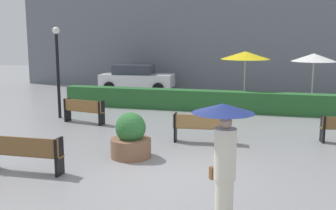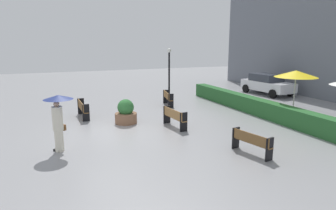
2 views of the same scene
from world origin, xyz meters
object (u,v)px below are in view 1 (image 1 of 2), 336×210
object	(u,v)px
bench_near_left	(24,151)
bench_mid_center	(202,126)
patio_umbrella_yellow	(245,55)
pedestrian_with_umbrella	(224,145)
planter_pot	(131,138)
patio_umbrella_white	(314,58)
parked_car	(136,78)
lamp_post	(57,62)
bench_far_left	(83,109)

from	to	relation	value
bench_near_left	bench_mid_center	bearing A→B (deg)	46.69
bench_mid_center	patio_umbrella_yellow	bearing A→B (deg)	83.53
pedestrian_with_umbrella	patio_umbrella_yellow	size ratio (longest dim) A/B	0.83
planter_pot	patio_umbrella_white	size ratio (longest dim) A/B	0.50
parked_car	patio_umbrella_yellow	bearing A→B (deg)	-29.98
bench_near_left	bench_mid_center	xyz separation A→B (m)	(3.59, 3.81, -0.00)
bench_near_left	patio_umbrella_yellow	size ratio (longest dim) A/B	0.75
bench_mid_center	patio_umbrella_white	size ratio (longest dim) A/B	0.72
pedestrian_with_umbrella	planter_pot	xyz separation A→B (m)	(-2.89, 3.27, -0.90)
lamp_post	parked_car	distance (m)	8.19
planter_pot	lamp_post	size ratio (longest dim) A/B	0.34
patio_umbrella_white	planter_pot	bearing A→B (deg)	-120.51
bench_mid_center	parked_car	xyz separation A→B (m)	(-5.74, 10.37, 0.29)
pedestrian_with_umbrella	patio_umbrella_yellow	distance (m)	11.88
pedestrian_with_umbrella	parked_car	bearing A→B (deg)	114.34
bench_far_left	planter_pot	size ratio (longest dim) A/B	1.40
bench_mid_center	planter_pot	size ratio (longest dim) A/B	1.45
bench_mid_center	parked_car	size ratio (longest dim) A/B	0.41
planter_pot	bench_mid_center	bearing A→B (deg)	50.81
bench_far_left	pedestrian_with_umbrella	bearing A→B (deg)	-48.39
parked_car	pedestrian_with_umbrella	bearing A→B (deg)	-65.66
bench_near_left	planter_pot	distance (m)	2.74
bench_far_left	lamp_post	world-z (taller)	lamp_post
bench_near_left	lamp_post	bearing A→B (deg)	112.73
bench_near_left	bench_far_left	world-z (taller)	bench_near_left
bench_near_left	patio_umbrella_yellow	world-z (taller)	patio_umbrella_yellow
bench_near_left	parked_car	xyz separation A→B (m)	(-2.15, 14.17, 0.29)
patio_umbrella_white	parked_car	size ratio (longest dim) A/B	0.57
bench_near_left	bench_mid_center	distance (m)	5.23
bench_far_left	bench_near_left	bearing A→B (deg)	-77.80
bench_near_left	bench_mid_center	size ratio (longest dim) A/B	1.07
patio_umbrella_yellow	patio_umbrella_white	xyz separation A→B (m)	(2.95, 0.40, -0.08)
bench_near_left	parked_car	world-z (taller)	parked_car
bench_far_left	parked_car	xyz separation A→B (m)	(-0.98, 8.75, 0.29)
pedestrian_with_umbrella	patio_umbrella_white	xyz separation A→B (m)	(2.39, 12.23, 0.87)
pedestrian_with_umbrella	lamp_post	size ratio (longest dim) A/B	0.59
planter_pot	lamp_post	bearing A→B (deg)	137.04
lamp_post	parked_car	world-z (taller)	lamp_post
bench_near_left	patio_umbrella_white	bearing A→B (deg)	56.06
patio_umbrella_white	parked_car	distance (m)	10.12
bench_near_left	bench_mid_center	world-z (taller)	bench_near_left
bench_far_left	planter_pot	bearing A→B (deg)	-48.28
lamp_post	patio_umbrella_yellow	xyz separation A→B (m)	(6.90, 4.32, 0.15)
bench_far_left	pedestrian_with_umbrella	distance (m)	9.18
bench_far_left	parked_car	world-z (taller)	parked_car
bench_far_left	patio_umbrella_yellow	xyz separation A→B (m)	(5.51, 5.00, 1.83)
patio_umbrella_white	pedestrian_with_umbrella	bearing A→B (deg)	-101.07
bench_far_left	lamp_post	distance (m)	2.29
parked_car	patio_umbrella_white	bearing A→B (deg)	-19.54
bench_mid_center	lamp_post	world-z (taller)	lamp_post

